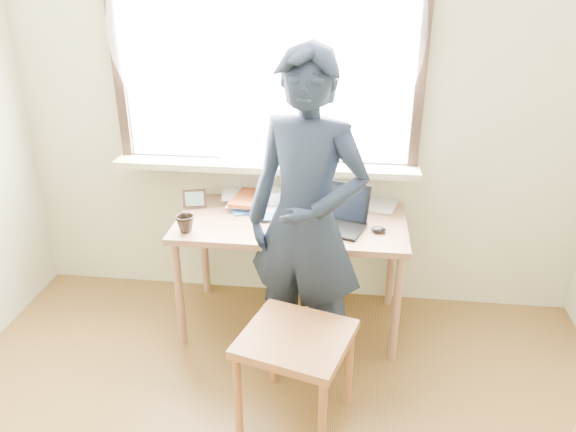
# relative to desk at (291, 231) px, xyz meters

# --- Properties ---
(room_shell) EXTENTS (3.52, 4.02, 2.61)m
(room_shell) POSITION_rel_desk_xyz_m (-0.01, -1.43, 1.00)
(room_shell) COLOR beige
(room_shell) RESTS_ON ground
(desk) EXTENTS (1.32, 0.66, 0.71)m
(desk) POSITION_rel_desk_xyz_m (0.00, 0.00, 0.00)
(desk) COLOR #8F6447
(desk) RESTS_ON ground
(laptop) EXTENTS (0.39, 0.35, 0.23)m
(laptop) POSITION_rel_desk_xyz_m (0.26, -0.03, 0.13)
(laptop) COLOR black
(laptop) RESTS_ON desk
(mug_white) EXTENTS (0.18, 0.18, 0.11)m
(mug_white) POSITION_rel_desk_xyz_m (-0.14, 0.18, 0.13)
(mug_white) COLOR white
(mug_white) RESTS_ON desk
(mug_dark) EXTENTS (0.10, 0.10, 0.09)m
(mug_dark) POSITION_rel_desk_xyz_m (-0.56, -0.22, 0.12)
(mug_dark) COLOR black
(mug_dark) RESTS_ON desk
(mouse) EXTENTS (0.08, 0.06, 0.03)m
(mouse) POSITION_rel_desk_xyz_m (0.49, -0.10, 0.09)
(mouse) COLOR black
(mouse) RESTS_ON desk
(desk_clutter) EXTENTS (0.80, 0.52, 0.06)m
(desk_clutter) POSITION_rel_desk_xyz_m (-0.28, 0.16, 0.10)
(desk_clutter) COLOR white
(desk_clutter) RESTS_ON desk
(book_a) EXTENTS (0.21, 0.27, 0.02)m
(book_a) POSITION_rel_desk_xyz_m (-0.33, 0.22, 0.08)
(book_a) COLOR white
(book_a) RESTS_ON desk
(book_b) EXTENTS (0.22, 0.26, 0.02)m
(book_b) POSITION_rel_desk_xyz_m (0.44, 0.27, 0.08)
(book_b) COLOR white
(book_b) RESTS_ON desk
(picture_frame) EXTENTS (0.14, 0.05, 0.11)m
(picture_frame) POSITION_rel_desk_xyz_m (-0.60, 0.10, 0.13)
(picture_frame) COLOR black
(picture_frame) RESTS_ON desk
(work_chair) EXTENTS (0.59, 0.58, 0.49)m
(work_chair) POSITION_rel_desk_xyz_m (0.11, -0.79, -0.22)
(work_chair) COLOR #9A5F32
(work_chair) RESTS_ON ground
(person) EXTENTS (0.74, 0.60, 1.74)m
(person) POSITION_rel_desk_xyz_m (0.12, -0.37, 0.24)
(person) COLOR #151D30
(person) RESTS_ON ground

